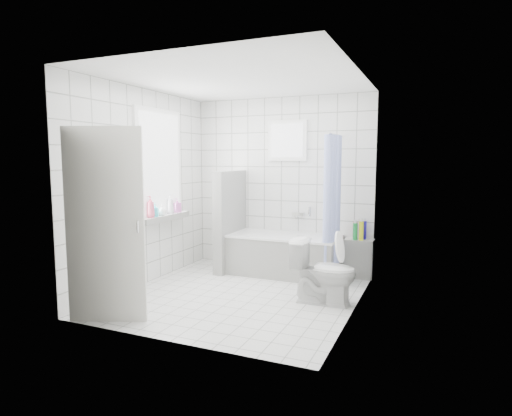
% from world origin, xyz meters
% --- Properties ---
extents(ground, '(3.00, 3.00, 0.00)m').
position_xyz_m(ground, '(0.00, 0.00, 0.00)').
color(ground, white).
rests_on(ground, ground).
extents(ceiling, '(3.00, 3.00, 0.00)m').
position_xyz_m(ceiling, '(0.00, 0.00, 2.60)').
color(ceiling, white).
rests_on(ceiling, ground).
extents(wall_back, '(2.80, 0.02, 2.60)m').
position_xyz_m(wall_back, '(0.00, 1.50, 1.30)').
color(wall_back, white).
rests_on(wall_back, ground).
extents(wall_front, '(2.80, 0.02, 2.60)m').
position_xyz_m(wall_front, '(0.00, -1.50, 1.30)').
color(wall_front, white).
rests_on(wall_front, ground).
extents(wall_left, '(0.02, 3.00, 2.60)m').
position_xyz_m(wall_left, '(-1.40, 0.00, 1.30)').
color(wall_left, white).
rests_on(wall_left, ground).
extents(wall_right, '(0.02, 3.00, 2.60)m').
position_xyz_m(wall_right, '(1.40, 0.00, 1.30)').
color(wall_right, white).
rests_on(wall_right, ground).
extents(window_left, '(0.01, 0.90, 1.40)m').
position_xyz_m(window_left, '(-1.35, 0.30, 1.60)').
color(window_left, white).
rests_on(window_left, wall_left).
extents(window_back, '(0.50, 0.01, 0.50)m').
position_xyz_m(window_back, '(0.10, 1.46, 1.95)').
color(window_back, white).
rests_on(window_back, wall_back).
extents(window_sill, '(0.18, 1.02, 0.08)m').
position_xyz_m(window_sill, '(-1.31, 0.30, 0.86)').
color(window_sill, white).
rests_on(window_sill, wall_left).
extents(door, '(0.75, 0.34, 2.00)m').
position_xyz_m(door, '(-0.88, -1.33, 1.00)').
color(door, silver).
rests_on(door, ground).
extents(bathtub, '(1.58, 0.77, 0.58)m').
position_xyz_m(bathtub, '(0.19, 1.12, 0.29)').
color(bathtub, white).
rests_on(bathtub, ground).
extents(partition_wall, '(0.15, 0.85, 1.50)m').
position_xyz_m(partition_wall, '(-0.67, 1.07, 0.75)').
color(partition_wall, white).
rests_on(partition_wall, ground).
extents(tiled_ledge, '(0.40, 0.24, 0.55)m').
position_xyz_m(tiled_ledge, '(1.22, 1.38, 0.28)').
color(tiled_ledge, white).
rests_on(tiled_ledge, ground).
extents(toilet, '(0.75, 0.45, 0.75)m').
position_xyz_m(toilet, '(1.03, 0.11, 0.38)').
color(toilet, white).
rests_on(toilet, ground).
extents(curtain_rod, '(0.02, 0.80, 0.02)m').
position_xyz_m(curtain_rod, '(0.92, 1.10, 2.00)').
color(curtain_rod, silver).
rests_on(curtain_rod, wall_back).
extents(shower_curtain, '(0.14, 0.48, 1.78)m').
position_xyz_m(shower_curtain, '(0.92, 0.97, 1.10)').
color(shower_curtain, '#4C61E1').
rests_on(shower_curtain, curtain_rod).
extents(tub_faucet, '(0.18, 0.06, 0.06)m').
position_xyz_m(tub_faucet, '(0.29, 1.46, 0.85)').
color(tub_faucet, silver).
rests_on(tub_faucet, wall_back).
extents(sill_bottles, '(0.17, 0.75, 0.29)m').
position_xyz_m(sill_bottles, '(-1.30, 0.25, 1.02)').
color(sill_bottles, white).
rests_on(sill_bottles, window_sill).
extents(ledge_bottles, '(0.19, 0.17, 0.27)m').
position_xyz_m(ledge_bottles, '(1.22, 1.35, 0.67)').
color(ledge_bottles, '#2218C2').
rests_on(ledge_bottles, tiled_ledge).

